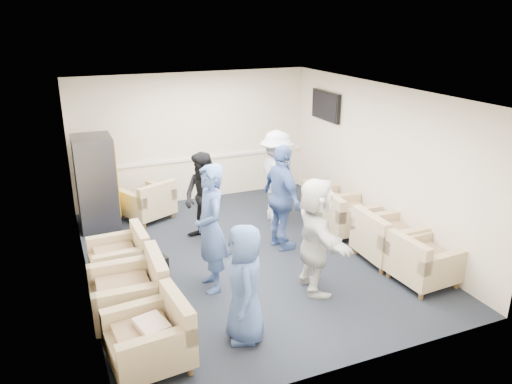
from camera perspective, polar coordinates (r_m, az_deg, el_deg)
name	(u,v)px	position (r m, az deg, el deg)	size (l,w,h in m)	color
floor	(247,256)	(8.34, -1.03, -7.32)	(6.00, 6.00, 0.00)	black
ceiling	(246,92)	(7.52, -1.15, 11.36)	(6.00, 6.00, 0.00)	white
back_wall	(194,138)	(10.57, -7.14, 6.17)	(5.00, 0.02, 2.70)	beige
front_wall	(352,261)	(5.36, 10.96, -7.71)	(5.00, 0.02, 2.70)	beige
left_wall	(79,200)	(7.34, -19.55, -0.89)	(0.02, 6.00, 2.70)	beige
right_wall	(379,162)	(9.01, 13.88, 3.39)	(0.02, 6.00, 2.70)	beige
chair_rail	(195,159)	(10.67, -7.01, 3.80)	(4.98, 0.04, 0.06)	white
tv	(326,106)	(10.29, 7.97, 9.73)	(0.10, 1.00, 0.58)	black
armchair_left_near	(154,339)	(5.95, -11.62, -16.10)	(0.94, 0.94, 0.69)	tan
armchair_left_mid	(134,294)	(6.77, -13.81, -11.26)	(0.95, 0.95, 0.74)	tan
armchair_left_far	(123,258)	(7.82, -14.99, -7.31)	(0.84, 0.84, 0.65)	tan
armchair_right_near	(421,263)	(7.78, 18.33, -7.72)	(0.89, 0.89, 0.67)	tan
armchair_right_midnear	(385,240)	(8.32, 14.57, -5.32)	(0.92, 0.92, 0.72)	tan
armchair_right_midfar	(345,216)	(9.16, 10.17, -2.76)	(0.89, 0.89, 0.68)	tan
armchair_right_far	(324,204)	(9.79, 7.83, -1.36)	(0.79, 0.79, 0.61)	tan
armchair_corner	(149,203)	(9.89, -12.14, -1.24)	(1.11, 1.11, 0.67)	tan
vending_machine	(96,182)	(9.64, -17.79, 1.05)	(0.70, 0.82, 1.73)	#4C4B53
backpack	(159,267)	(7.66, -11.07, -8.36)	(0.30, 0.25, 0.45)	black
pillow	(152,326)	(5.85, -11.83, -14.79)	(0.40, 0.30, 0.12)	silver
person_front_left	(245,284)	(6.04, -1.30, -10.45)	(0.73, 0.48, 1.50)	#415D9E
person_mid_left	(211,228)	(7.07, -5.21, -4.18)	(0.68, 0.45, 1.88)	#415D9E
person_back_left	(204,199)	(8.59, -5.97, -0.76)	(0.78, 0.61, 1.61)	black
person_back_right	(277,178)	(9.37, 2.41, 1.66)	(1.15, 0.66, 1.79)	white
person_mid_right	(282,198)	(8.30, 2.98, -0.69)	(1.06, 0.44, 1.81)	#415D9E
person_front_right	(316,236)	(7.07, 6.86, -4.98)	(1.58, 0.50, 1.70)	silver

